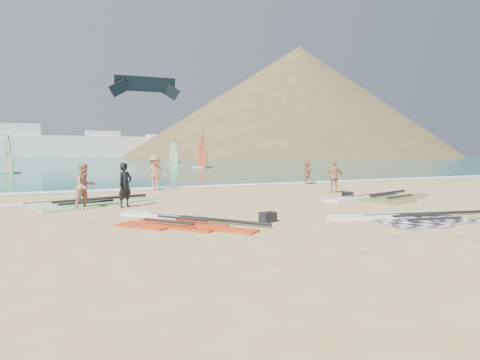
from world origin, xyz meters
name	(u,v)px	position (x,y,z in m)	size (l,w,h in m)	color
ground	(297,219)	(0.00, 0.00, 0.00)	(300.00, 300.00, 0.00)	#D0BA7A
sea	(78,158)	(0.00, 132.00, 0.00)	(300.00, 240.00, 0.06)	#0B524E
surf_line	(183,188)	(0.00, 12.30, 0.00)	(300.00, 1.20, 0.04)	white
far_town	(27,145)	(-15.72, 150.00, 4.49)	(160.00, 8.00, 12.00)	white
headland_main	(299,157)	(85.00, 130.00, 0.00)	(143.00, 143.00, 45.00)	brown
headland_minor	(349,157)	(120.00, 140.00, 0.00)	(70.00, 70.00, 28.00)	brown
rig_grey	(405,219)	(2.95, -1.59, 0.05)	(5.52, 2.71, 0.20)	#252427
rig_green	(66,204)	(-6.55, 6.71, 0.05)	(6.59, 3.61, 0.21)	green
rig_orange	(375,198)	(6.21, 3.12, 0.05)	(6.59, 3.60, 0.21)	orange
rig_red	(171,220)	(-3.75, 1.22, 0.05)	(4.00, 4.96, 0.20)	#B70B08
gear_bag_near	(268,217)	(-1.07, -0.03, 0.15)	(0.47, 0.34, 0.30)	black
gear_bag_far	(347,195)	(5.30, 3.93, 0.15)	(0.49, 0.34, 0.29)	black
person_wetsuit	(125,185)	(-4.49, 5.12, 0.86)	(0.63, 0.41, 1.73)	black
beachgoer_left	(85,186)	(-5.91, 5.46, 0.85)	(0.83, 0.65, 1.71)	#B77564
beachgoer_mid	(155,173)	(-1.86, 11.50, 0.99)	(1.27, 0.73, 1.97)	#BA7154
beachgoer_back	(334,177)	(6.27, 6.15, 0.84)	(0.98, 0.41, 1.68)	tan
beachgoer_right	(307,172)	(8.24, 11.50, 0.83)	(1.53, 0.49, 1.65)	#AC775C
windsurfer_left	(8,162)	(-11.06, 34.64, 1.14)	(2.10, 2.25, 3.77)	white
windsurfer_centre	(202,158)	(11.27, 40.94, 1.36)	(2.63, 3.18, 4.74)	white
windsurfer_right	(174,156)	(14.43, 66.43, 1.36)	(2.71, 3.05, 4.76)	white
kitesurf_kite	(145,86)	(3.56, 39.95, 10.33)	(8.86, 1.42, 2.73)	black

